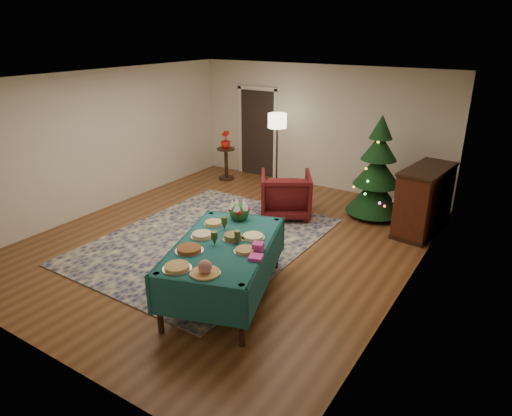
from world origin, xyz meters
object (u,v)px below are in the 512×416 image
Objects in this scene: armchair at (286,192)px; christmas_tree at (377,172)px; buffet_table at (224,254)px; floor_lamp at (277,125)px; potted_plant at (226,143)px; piano at (424,201)px; gift_box at (258,247)px; side_table at (226,164)px.

christmas_tree is (1.44, 0.92, 0.40)m from armchair.
floor_lamp is (-1.71, 4.32, 0.78)m from buffet_table.
potted_plant is 3.79m from christmas_tree.
potted_plant is 0.21× the size of christmas_tree.
floor_lamp is 1.18× the size of piano.
side_table is (-3.55, 4.19, -0.49)m from gift_box.
gift_box is 0.09× the size of piano.
floor_lamp is 2.53m from christmas_tree.
buffet_table is at bearing -100.56° from christmas_tree.
armchair is (-0.72, 2.96, -0.17)m from buffet_table.
gift_box is 0.17× the size of side_table.
side_table is 0.39× the size of christmas_tree.
armchair is 1.76m from christmas_tree.
potted_plant reaches higher than armchair.
floor_lamp is 0.86× the size of christmas_tree.
potted_plant is at bearing 0.00° from side_table.
buffet_table is at bearing -173.91° from gift_box.
side_table is 0.53× the size of piano.
floor_lamp is 1.72m from side_table.
floor_lamp is at bearing 3.55° from side_table.
gift_box is 0.08× the size of floor_lamp.
piano reaches higher than armchair.
floor_lamp reaches higher than piano.
potted_plant is at bearing 172.82° from piano.
potted_plant is (0.00, 0.00, 0.51)m from side_table.
piano is (2.40, 0.68, 0.10)m from armchair.
buffet_table is at bearing -68.44° from floor_lamp.
gift_box is 3.84m from christmas_tree.
christmas_tree is at bearing -5.33° from side_table.
buffet_table is 3.96m from christmas_tree.
potted_plant is at bearing -60.01° from armchair.
armchair is at bearing -53.98° from floor_lamp.
gift_box reaches higher than buffet_table.
armchair is at bearing 103.65° from buffet_table.
floor_lamp is (-0.99, 1.36, 0.95)m from armchair.
buffet_table is 4.71m from floor_lamp.
christmas_tree is (0.72, 3.89, 0.23)m from buffet_table.
piano reaches higher than buffet_table.
side_table is 3.83m from christmas_tree.
armchair reaches higher than buffet_table.
armchair is 2.50m from piano.
buffet_table is 0.54m from gift_box.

